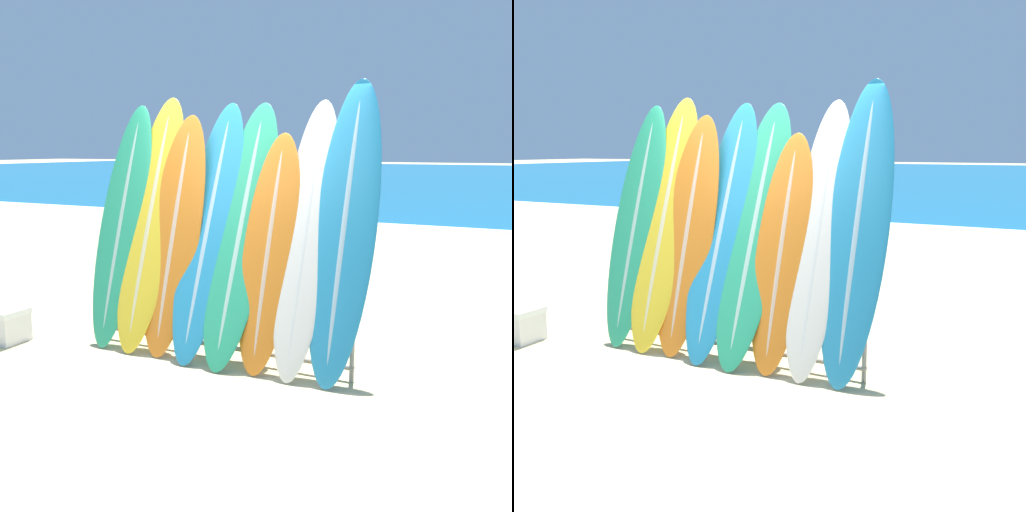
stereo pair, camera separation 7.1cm
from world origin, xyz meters
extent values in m
plane|color=tan|center=(0.00, 0.00, 0.00)|extent=(160.00, 160.00, 0.00)
cube|color=white|center=(0.00, 10.84, 0.01)|extent=(120.00, 0.60, 0.01)
cylinder|color=gray|center=(-1.32, 0.29, 0.42)|extent=(0.04, 0.04, 0.83)
cylinder|color=gray|center=(1.30, 0.29, 0.42)|extent=(0.04, 0.04, 0.83)
cylinder|color=gray|center=(-0.01, 0.29, 0.81)|extent=(2.66, 0.04, 0.04)
cylinder|color=gray|center=(-0.01, 0.29, 0.12)|extent=(2.66, 0.04, 0.04)
ellipsoid|color=#289E70|center=(-1.17, 0.38, 1.20)|extent=(0.54, 0.86, 2.40)
ellipsoid|color=#9AC3B3|center=(-1.17, 0.38, 1.20)|extent=(0.10, 0.83, 2.31)
ellipsoid|color=yellow|center=(-0.83, 0.41, 1.24)|extent=(0.59, 0.95, 2.47)
ellipsoid|color=beige|center=(-0.83, 0.41, 1.24)|extent=(0.11, 0.92, 2.38)
ellipsoid|color=orange|center=(-0.53, 0.37, 1.14)|extent=(0.57, 0.78, 2.29)
ellipsoid|color=beige|center=(-0.53, 0.37, 1.14)|extent=(0.10, 0.75, 2.20)
ellipsoid|color=teal|center=(-0.18, 0.42, 1.20)|extent=(0.55, 1.03, 2.40)
ellipsoid|color=#98BACC|center=(-0.18, 0.42, 1.20)|extent=(0.10, 1.00, 2.31)
ellipsoid|color=#289E70|center=(0.17, 0.43, 1.20)|extent=(0.57, 1.07, 2.40)
ellipsoid|color=#9AC3B3|center=(0.17, 0.43, 1.20)|extent=(0.10, 1.03, 2.30)
ellipsoid|color=orange|center=(0.50, 0.33, 1.05)|extent=(0.52, 0.73, 2.10)
ellipsoid|color=beige|center=(0.50, 0.33, 1.05)|extent=(0.09, 0.71, 2.02)
ellipsoid|color=silver|center=(0.83, 0.39, 1.20)|extent=(0.49, 0.88, 2.39)
ellipsoid|color=silver|center=(0.83, 0.39, 1.20)|extent=(0.09, 0.86, 2.30)
ellipsoid|color=teal|center=(1.17, 0.41, 1.28)|extent=(0.55, 0.87, 2.56)
ellipsoid|color=#98BACC|center=(1.17, 0.41, 1.28)|extent=(0.10, 0.85, 2.46)
cylinder|color=#A87A5B|center=(-0.30, 2.61, 0.37)|extent=(0.10, 0.10, 0.73)
cylinder|color=#A87A5B|center=(-0.45, 2.56, 0.37)|extent=(0.10, 0.10, 0.73)
cube|color=#CC4C3D|center=(-0.37, 2.58, 0.62)|extent=(0.24, 0.19, 0.22)
cube|color=white|center=(-0.37, 2.58, 1.02)|extent=(0.26, 0.21, 0.57)
sphere|color=#A87A5B|center=(-0.37, 2.58, 1.44)|extent=(0.21, 0.21, 0.21)
cylinder|color=#846047|center=(-1.45, 5.92, 0.39)|extent=(0.11, 0.11, 0.78)
cylinder|color=#846047|center=(-1.60, 6.00, 0.39)|extent=(0.11, 0.11, 0.78)
cube|color=#478466|center=(-1.53, 5.96, 0.66)|extent=(0.26, 0.22, 0.23)
cube|color=#DB3842|center=(-1.53, 5.96, 1.08)|extent=(0.28, 0.24, 0.61)
sphere|color=#846047|center=(-1.53, 5.96, 1.53)|extent=(0.22, 0.22, 0.22)
cube|color=silver|center=(-2.26, -0.25, 0.14)|extent=(0.48, 0.34, 0.28)
cube|color=white|center=(-2.26, -0.25, 0.31)|extent=(0.50, 0.35, 0.06)
camera|label=1|loc=(2.73, -4.37, 1.96)|focal=42.00mm
camera|label=2|loc=(2.80, -4.34, 1.96)|focal=42.00mm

